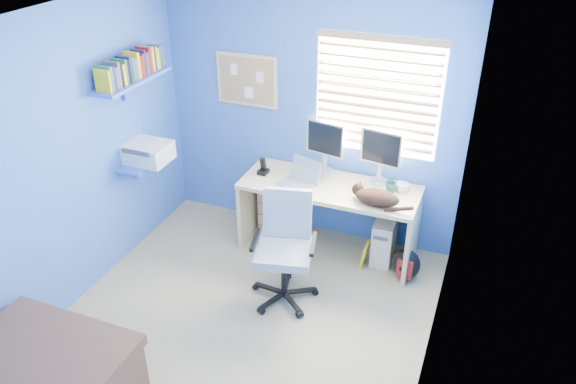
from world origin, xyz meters
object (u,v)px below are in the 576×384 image
at_px(laptop, 298,175).
at_px(office_chair, 285,261).
at_px(tower_pc, 385,238).
at_px(desk, 328,218).
at_px(cat, 377,198).

bearing_deg(laptop, office_chair, -59.39).
distance_m(tower_pc, office_chair, 1.13).
distance_m(desk, tower_pc, 0.58).
bearing_deg(tower_pc, office_chair, -130.35).
xyz_separation_m(laptop, office_chair, (0.14, -0.69, -0.48)).
relative_size(tower_pc, office_chair, 0.46).
bearing_deg(cat, office_chair, -117.82).
bearing_deg(tower_pc, laptop, -169.28).
bearing_deg(laptop, cat, 13.58).
bearing_deg(desk, laptop, -159.60).
bearing_deg(office_chair, desk, 80.01).
distance_m(desk, laptop, 0.57).
distance_m(desk, cat, 0.69).
distance_m(cat, office_chair, 1.00).
relative_size(desk, laptop, 5.13).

